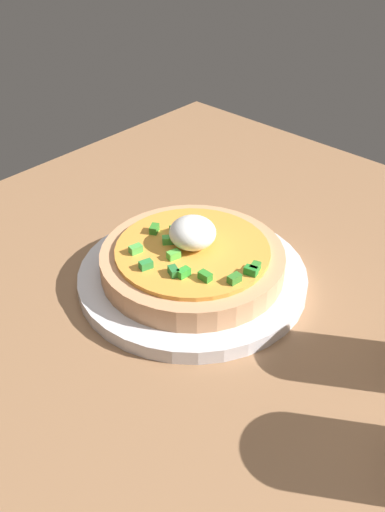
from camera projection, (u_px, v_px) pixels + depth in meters
dining_table at (217, 361)px, 56.01cm from camera, size 90.61×87.60×2.14cm
plate at (192, 277)px, 63.48cm from camera, size 24.13×24.13×1.53cm
pizza at (192, 259)px, 62.09cm from camera, size 19.18×19.18×6.14cm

